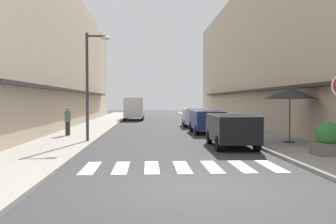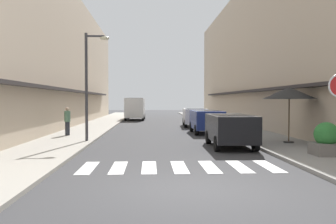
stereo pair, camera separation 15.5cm
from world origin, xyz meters
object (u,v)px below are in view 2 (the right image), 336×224
at_px(pedestrian_walking_near, 67,121).
at_px(cafe_umbrella, 289,93).
at_px(parked_car_mid, 206,119).
at_px(delivery_van, 135,107).
at_px(parked_car_near, 230,127).
at_px(parked_car_far, 195,115).
at_px(street_lamp, 90,75).
at_px(planter_corner, 326,140).
at_px(planter_midblock, 246,126).

bearing_deg(pedestrian_walking_near, cafe_umbrella, 84.08).
distance_m(cafe_umbrella, pedestrian_walking_near, 12.03).
distance_m(parked_car_mid, delivery_van, 17.29).
distance_m(parked_car_near, pedestrian_walking_near, 9.59).
relative_size(parked_car_far, street_lamp, 0.84).
bearing_deg(pedestrian_walking_near, parked_car_near, 74.18).
bearing_deg(pedestrian_walking_near, parked_car_far, 149.57).
bearing_deg(parked_car_near, street_lamp, 163.11).
bearing_deg(parked_car_near, pedestrian_walking_near, 149.62).
height_order(parked_car_near, parked_car_far, same).
xyz_separation_m(parked_car_near, cafe_umbrella, (2.92, 0.67, 1.51)).
distance_m(parked_car_near, planter_corner, 4.30).
height_order(parked_car_far, delivery_van, delivery_van).
bearing_deg(parked_car_near, parked_car_far, 90.00).
height_order(street_lamp, planter_midblock, street_lamp).
height_order(parked_car_far, cafe_umbrella, cafe_umbrella).
bearing_deg(delivery_van, cafe_umbrella, -70.46).
bearing_deg(planter_midblock, street_lamp, -163.78).
bearing_deg(cafe_umbrella, parked_car_far, 103.17).
bearing_deg(parked_car_far, planter_midblock, -77.76).
bearing_deg(planter_midblock, parked_car_near, -113.16).
bearing_deg(planter_corner, parked_car_near, 130.49).
bearing_deg(delivery_van, parked_car_near, -77.56).
distance_m(cafe_umbrella, planter_midblock, 4.27).
xyz_separation_m(street_lamp, planter_corner, (9.29, -5.24, -2.67)).
bearing_deg(parked_car_mid, pedestrian_walking_near, -165.54).
bearing_deg(delivery_van, pedestrian_walking_near, -99.43).
height_order(cafe_umbrella, pedestrian_walking_near, cafe_umbrella).
relative_size(parked_car_near, planter_midblock, 3.58).
bearing_deg(parked_car_mid, delivery_van, 107.43).
relative_size(planter_corner, planter_midblock, 1.05).
bearing_deg(planter_corner, street_lamp, 150.58).
xyz_separation_m(parked_car_near, delivery_van, (-5.18, 23.48, 0.48)).
height_order(parked_car_far, planter_midblock, parked_car_far).
distance_m(parked_car_near, cafe_umbrella, 3.35).
height_order(street_lamp, pedestrian_walking_near, street_lamp).
bearing_deg(parked_car_far, pedestrian_walking_near, -134.99).
bearing_deg(delivery_van, planter_midblock, -69.65).
relative_size(parked_car_near, pedestrian_walking_near, 2.57).
xyz_separation_m(parked_car_near, pedestrian_walking_near, (-8.27, 4.85, 0.03)).
distance_m(parked_car_near, delivery_van, 24.04).
bearing_deg(cafe_umbrella, planter_midblock, 105.31).
height_order(planter_midblock, pedestrian_walking_near, pedestrian_walking_near).
bearing_deg(planter_midblock, cafe_umbrella, -74.69).
xyz_separation_m(planter_corner, planter_midblock, (-0.90, 7.68, -0.02)).
distance_m(planter_corner, pedestrian_walking_near, 13.72).
distance_m(parked_car_near, parked_car_far, 13.13).
distance_m(parked_car_mid, cafe_umbrella, 7.12).
height_order(parked_car_far, street_lamp, street_lamp).
distance_m(parked_car_mid, street_lamp, 8.56).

